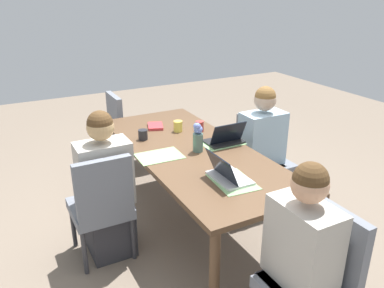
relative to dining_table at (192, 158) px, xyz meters
The scene contains 19 objects.
ground_plane 0.67m from the dining_table, ahead, with size 10.00×10.00×0.00m, color #756656.
dining_table is the anchor object (origin of this frame).
chair_near_left_near 0.83m from the dining_table, 83.34° to the right, with size 0.44×0.44×0.90m.
person_near_left_near 0.76m from the dining_table, 88.48° to the right, with size 0.36×0.40×1.19m.
chair_head_left_left_mid 1.45m from the dining_table, behind, with size 0.44×0.44×0.90m.
person_head_left_left_mid 1.39m from the dining_table, behind, with size 0.40×0.36×1.19m.
chair_far_left_far 0.84m from the dining_table, 95.82° to the left, with size 0.44×0.44×0.90m.
person_far_left_far 0.77m from the dining_table, 90.63° to the left, with size 0.36×0.40×1.19m.
chair_head_right_right_near 1.45m from the dining_table, ahead, with size 0.44×0.44×0.90m.
flower_vase 0.22m from the dining_table, 152.85° to the right, with size 0.08×0.08×0.25m.
placemat_near_left_near 0.31m from the dining_table, 88.26° to the right, with size 0.36×0.26×0.00m, color #7FAD70.
placemat_head_left_left_mid 0.65m from the dining_table, behind, with size 0.36×0.26×0.00m, color #7FAD70.
placemat_far_left_far 0.31m from the dining_table, 90.72° to the left, with size 0.36×0.26×0.00m, color #7FAD70.
laptop_near_left_near 0.34m from the dining_table, 92.43° to the right, with size 0.22×0.32×0.20m.
laptop_head_left_left_mid 0.62m from the dining_table, behind, with size 0.32×0.22×0.20m.
coffee_mug_near_left 0.51m from the dining_table, 34.24° to the left, with size 0.08×0.08×0.09m, color #232328.
coffee_mug_near_right 0.47m from the dining_table, 37.03° to the right, with size 0.08×0.08×0.10m, color #AD3D38.
coffee_mug_centre_left 0.48m from the dining_table, 11.25° to the right, with size 0.08×0.08×0.10m, color #DBC64C.
book_red_cover 0.66m from the dining_table, ahead, with size 0.20×0.14×0.03m, color #B73338.
Camera 1 is at (-2.69, 1.42, 2.03)m, focal length 36.83 mm.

